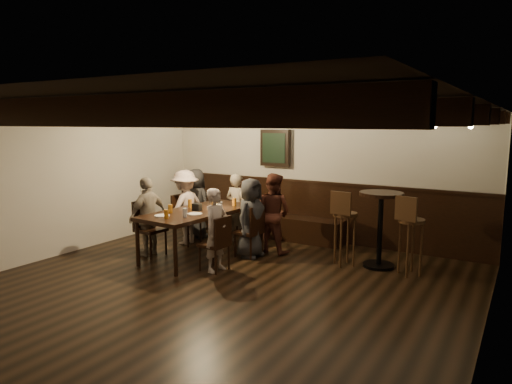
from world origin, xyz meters
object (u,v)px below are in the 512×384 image
Objects in this scene: chair_left_far at (150,239)px; person_left_far at (148,216)px; person_bench_right at (273,213)px; person_left_near at (185,207)px; bar_stool_right at (410,246)px; chair_right_near at (249,241)px; chair_right_far at (215,254)px; high_top_table at (380,218)px; bar_stool_left at (344,238)px; chair_left_near at (187,229)px; person_right_near at (251,218)px; person_bench_centre at (237,208)px; dining_table at (199,214)px; person_right_far at (216,230)px; person_bench_left at (196,203)px.

person_left_far is (-0.03, 0.00, 0.39)m from chair_left_far.
person_bench_right is 1.01× the size of person_left_near.
bar_stool_right is at bearing 110.56° from chair_left_far.
chair_right_near is 0.90m from chair_right_far.
high_top_table is (3.56, 1.38, 0.11)m from person_left_far.
bar_stool_left is at bearing -157.56° from high_top_table.
chair_right_near is (1.44, -0.09, -0.01)m from chair_left_near.
person_left_far reaches higher than person_right_near.
person_left_far is at bearing 120.96° from person_right_near.
chair_left_near is at bearing 178.06° from person_left_far.
person_bench_centre is at bearing 129.83° from chair_left_near.
person_bench_centre is at bearing 90.00° from dining_table.
person_bench_centre is at bearing 128.66° from person_left_near.
bar_stool_right is (4.06, 1.22, -0.22)m from person_left_far.
person_bench_centre is 1.68m from person_right_far.
bar_stool_left is 1.00m from bar_stool_right.
person_left_near is 1.08× the size of person_right_far.
chair_right_near is 2.58m from bar_stool_right.
chair_left_far is 0.67× the size of person_bench_right.
person_bench_right is 0.48m from person_right_near.
chair_right_far is 0.38m from person_right_far.
person_left_far is at bearing 96.34° from person_bench_left.
person_left_near is at bearing 38.66° from person_bench_centre.
person_bench_centre is 0.98× the size of person_left_far.
chair_left_far is at bearing 90.00° from person_right_far.
dining_table is at bearing 45.00° from person_bench_right.
chair_right_near is 0.97m from person_right_far.
chair_left_near is 0.73× the size of person_right_far.
person_right_near reaches higher than high_top_table.
person_right_far is at bearing 140.71° from person_bench_left.
person_bench_right is 1.03× the size of person_left_far.
person_bench_left reaches higher than bar_stool_left.
chair_right_near is 0.64× the size of person_left_near.
bar_stool_right reaches higher than chair_left_far.
chair_right_far is at bearing 115.58° from person_bench_centre.
person_bench_centre reaches higher than chair_left_near.
bar_stool_left is at bearing -47.95° from chair_right_far.
chair_right_near is 1.59m from bar_stool_left.
person_bench_right is 1.17× the size of high_top_table.
bar_stool_right is (3.97, 0.33, 0.16)m from chair_left_near.
bar_stool_left is (1.33, -0.07, -0.25)m from person_bench_right.
dining_table is at bearing 120.96° from person_left_far.
chair_right_far is (-0.06, -0.90, -0.01)m from chair_right_near.
chair_left_far is at bearing -146.31° from bar_stool_right.
person_left_far is at bearing 39.29° from person_bench_right.
bar_stool_right is (1.00, 0.05, 0.00)m from bar_stool_left.
person_right_near is 1.13× the size of high_top_table.
person_bench_left is 1.07× the size of person_right_far.
person_right_far is 2.89m from bar_stool_right.
chair_left_near is at bearing 90.00° from chair_right_near.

